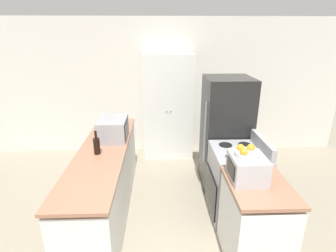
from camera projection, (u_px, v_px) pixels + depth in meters
wall_back at (165, 88)px, 5.13m from camera, size 7.00×0.06×2.60m
counter_left at (105, 182)px, 3.48m from camera, size 0.60×2.52×0.92m
counter_right at (255, 224)px, 2.72m from camera, size 0.60×0.77×0.92m
pantry_cabinet at (168, 107)px, 4.97m from camera, size 0.93×0.49×1.97m
stove at (236, 182)px, 3.44m from camera, size 0.66×0.74×1.08m
refrigerator at (225, 133)px, 4.02m from camera, size 0.70×0.71×1.72m
microwave at (113, 128)px, 3.64m from camera, size 0.39×0.53×0.29m
wine_bottle at (97, 145)px, 3.17m from camera, size 0.08×0.08×0.30m
toaster_oven at (247, 168)px, 2.61m from camera, size 0.34×0.39×0.26m
fruit_bowl at (246, 152)px, 2.56m from camera, size 0.24×0.24×0.11m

